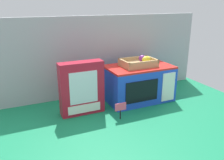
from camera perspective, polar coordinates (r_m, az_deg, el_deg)
The scene contains 6 objects.
ground_plane at distance 1.60m, azimuth 0.14°, elevation -5.82°, with size 1.70×1.70×0.00m, color #147A4C.
display_back_panel at distance 1.72m, azimuth -3.15°, elevation 5.72°, with size 1.61×0.03×0.56m, color #A0A3A8.
toy_microwave at distance 1.65m, azimuth 6.31°, elevation -0.71°, with size 0.44×0.27×0.24m.
food_groups_crate at distance 1.61m, azimuth 6.47°, elevation 4.07°, with size 0.22×0.16×0.07m.
cookie_set_box at distance 1.44m, azimuth -7.18°, elevation -1.95°, with size 0.26×0.08×0.32m.
price_sign at distance 1.39m, azimuth 2.04°, elevation -6.76°, with size 0.07×0.01×0.10m.
Camera 1 is at (-0.61, -1.33, 0.65)m, focal length 38.59 mm.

